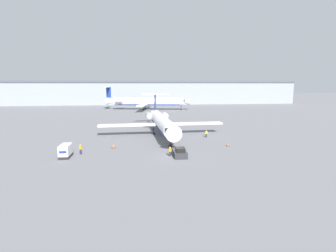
# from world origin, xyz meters

# --- Properties ---
(ground_plane) EXTENTS (600.00, 600.00, 0.00)m
(ground_plane) POSITION_xyz_m (0.00, 0.00, 0.00)
(ground_plane) COLOR slate
(terminal_building) EXTENTS (180.00, 16.80, 14.07)m
(terminal_building) POSITION_xyz_m (0.00, 120.00, 7.06)
(terminal_building) COLOR #8C939E
(terminal_building) RESTS_ON ground
(airplane_main) EXTENTS (29.91, 31.17, 9.25)m
(airplane_main) POSITION_xyz_m (-0.70, 19.96, 3.16)
(airplane_main) COLOR white
(airplane_main) RESTS_ON ground
(pushback_tug) EXTENTS (2.08, 4.52, 1.68)m
(pushback_tug) POSITION_xyz_m (0.47, 0.70, 0.61)
(pushback_tug) COLOR #2D2D33
(pushback_tug) RESTS_ON ground
(luggage_cart) EXTENTS (1.61, 3.40, 2.13)m
(luggage_cart) POSITION_xyz_m (-18.39, 2.28, 1.06)
(luggage_cart) COLOR #232326
(luggage_cart) RESTS_ON ground
(worker_near_tug) EXTENTS (0.40, 0.24, 1.62)m
(worker_near_tug) POSITION_xyz_m (-1.09, 0.88, 0.84)
(worker_near_tug) COLOR #232838
(worker_near_tug) RESTS_ON ground
(worker_by_wing) EXTENTS (0.40, 0.24, 1.64)m
(worker_by_wing) POSITION_xyz_m (9.06, 15.60, 0.85)
(worker_by_wing) COLOR #232838
(worker_by_wing) RESTS_ON ground
(worker_on_apron) EXTENTS (0.40, 0.26, 1.82)m
(worker_on_apron) POSITION_xyz_m (-16.30, 3.80, 0.96)
(worker_on_apron) COLOR #232838
(worker_on_apron) RESTS_ON ground
(traffic_cone_left) EXTENTS (0.71, 0.71, 0.74)m
(traffic_cone_left) POSITION_xyz_m (-11.09, 7.91, 0.35)
(traffic_cone_left) COLOR black
(traffic_cone_left) RESTS_ON ground
(traffic_cone_right) EXTENTS (0.61, 0.61, 0.66)m
(traffic_cone_right) POSITION_xyz_m (11.09, 6.79, 0.31)
(traffic_cone_right) COLOR black
(traffic_cone_right) RESTS_ON ground
(airplane_parked_far_left) EXTENTS (40.05, 30.15, 10.74)m
(airplane_parked_far_left) POSITION_xyz_m (-1.96, 83.15, 3.74)
(airplane_parked_far_left) COLOR white
(airplane_parked_far_left) RESTS_ON ground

